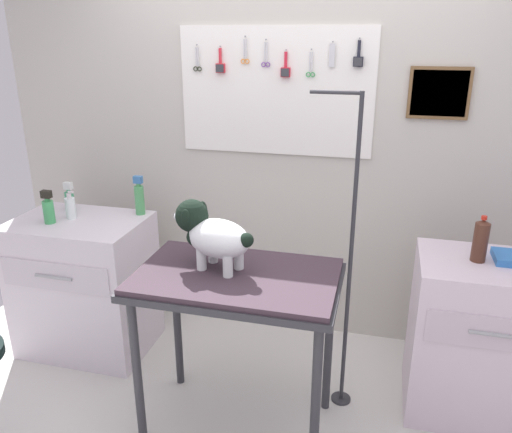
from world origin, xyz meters
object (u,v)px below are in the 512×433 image
grooming_arm (348,272)px  spray_bottle_short (48,209)px  counter_left (85,285)px  soda_bottle (481,240)px  grooming_table (237,292)px  dog (211,234)px  cabinet_right (477,338)px

grooming_arm → spray_bottle_short: grooming_arm is taller
counter_left → soda_bottle: 2.36m
counter_left → spray_bottle_short: (-0.13, -0.08, 0.53)m
grooming_arm → soda_bottle: (0.63, 0.13, 0.19)m
grooming_arm → soda_bottle: grooming_arm is taller
grooming_table → spray_bottle_short: size_ratio=4.84×
grooming_arm → spray_bottle_short: size_ratio=8.44×
dog → counter_left: (-1.02, 0.42, -0.62)m
grooming_arm → dog: bearing=-156.0°
spray_bottle_short → soda_bottle: bearing=1.8°
grooming_table → counter_left: grooming_table is taller
counter_left → spray_bottle_short: bearing=-148.5°
dog → cabinet_right: (1.33, 0.41, -0.62)m
counter_left → soda_bottle: (2.29, -0.01, 0.55)m
dog → soda_bottle: bearing=18.2°
dog → cabinet_right: 1.53m
grooming_arm → spray_bottle_short: 1.80m
dog → soda_bottle: size_ratio=1.83×
grooming_table → soda_bottle: 1.24m
counter_left → cabinet_right: (2.35, -0.02, -0.00)m
counter_left → cabinet_right: bearing=-0.4°
counter_left → soda_bottle: size_ratio=3.69×
spray_bottle_short → dog: bearing=-16.6°
grooming_table → soda_bottle: soda_bottle is taller
grooming_arm → spray_bottle_short: (-1.79, 0.06, 0.17)m
counter_left → cabinet_right: counter_left is taller
grooming_arm → counter_left: bearing=175.2°
grooming_arm → dog: grooming_arm is taller
grooming_arm → soda_bottle: bearing=11.9°
soda_bottle → spray_bottle_short: bearing=-178.2°
grooming_arm → counter_left: 1.71m
counter_left → spray_bottle_short: size_ratio=4.35×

